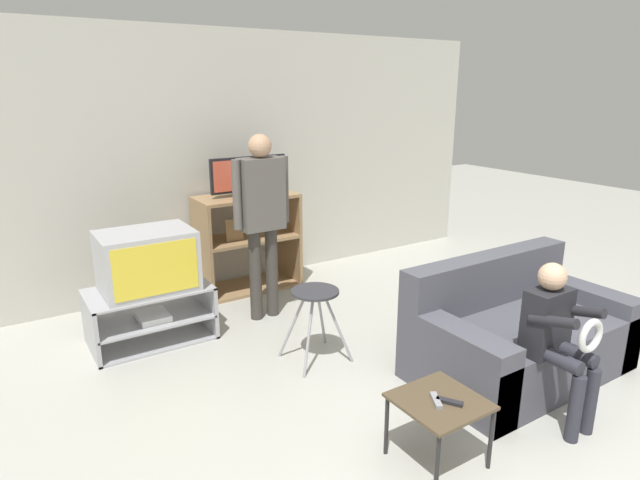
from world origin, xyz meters
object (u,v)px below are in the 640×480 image
Objects in this scene: television_main at (147,261)px; person_seated_child at (557,332)px; person_standing_adult at (262,209)px; media_shelf at (248,241)px; tv_stand at (151,315)px; remote_control_black at (450,402)px; folding_stool at (315,302)px; remote_control_white at (436,400)px; television_flat at (249,177)px; snack_table at (439,407)px; couch at (516,335)px.

person_seated_child reaches higher than television_main.
media_shelf is at bearing 75.42° from person_standing_adult.
tv_stand is 2.62m from remote_control_black.
remote_control_black is (0.94, -2.43, 0.18)m from tv_stand.
folding_stool is 4.00× the size of remote_control_white.
person_seated_child reaches higher than remote_control_white.
television_flat is 1.80× the size of snack_table.
television_main is 0.44× the size of person_standing_adult.
tv_stand is 6.73× the size of remote_control_black.
television_flat reaches higher than snack_table.
television_flat reaches higher than media_shelf.
remote_control_white is 2.39m from person_standing_adult.
tv_stand is 2.15× the size of snack_table.
person_seated_child is (-0.33, -0.52, 0.32)m from couch.
television_flat is at bearing 109.07° from couch.
tv_stand is 1.29m from person_standing_adult.
television_main is at bearing 175.95° from person_standing_adult.
snack_table is (-0.05, -1.37, -0.13)m from folding_stool.
folding_stool is at bearing -46.09° from tv_stand.
tv_stand is 2.55m from remote_control_white.
remote_control_black is (-0.30, -3.08, -0.77)m from television_flat.
media_shelf is 0.92m from person_standing_adult.
television_main is 1.26× the size of folding_stool.
snack_table is at bearing -95.96° from television_flat.
folding_stool is 0.56× the size of person_seated_child.
snack_table is 0.06m from remote_control_white.
media_shelf is at bearing 113.87° from remote_control_white.
remote_control_white is at bearing -92.96° from person_standing_adult.
media_shelf is at bearing 109.73° from couch.
couch is (1.25, 0.44, -0.12)m from remote_control_white.
television_flat is (1.23, 0.66, 0.48)m from television_main.
media_shelf is at bearing 82.20° from folding_stool.
couch is (1.21, 0.43, -0.06)m from snack_table.
remote_control_white is (-0.31, -3.04, -0.11)m from media_shelf.
television_main is 2.61m from remote_control_black.
television_main reaches higher than remote_control_white.
media_shelf is 0.99× the size of person_seated_child.
remote_control_black is (0.02, -0.05, 0.06)m from snack_table.
couch is at bearing -10.26° from remote_control_black.
television_main is at bearing -151.77° from television_flat.
folding_stool is at bearing -92.25° from person_standing_adult.
person_standing_adult is at bearing -4.50° from tv_stand.
person_standing_adult is (-0.23, -0.73, -0.16)m from television_flat.
folding_stool is 1.50m from couch.
snack_table is at bearing 78.31° from remote_control_black.
remote_control_white is at bearing -93.44° from folding_stool.
remote_control_white is at bearing -69.61° from television_main.
folding_stool is at bearing 56.40° from remote_control_black.
television_flat is (1.24, 0.65, 0.95)m from tv_stand.
media_shelf reaches higher than remote_control_white.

